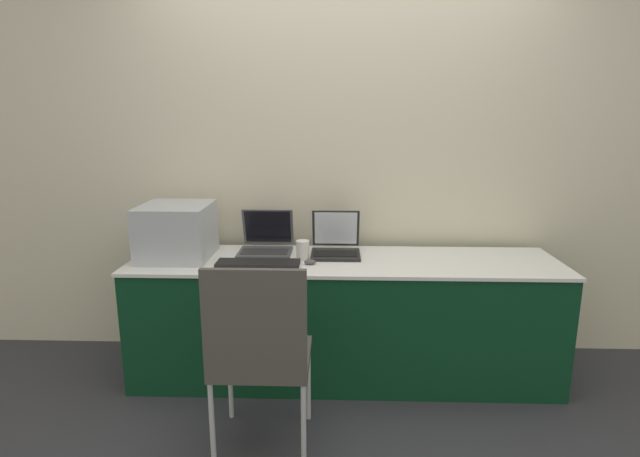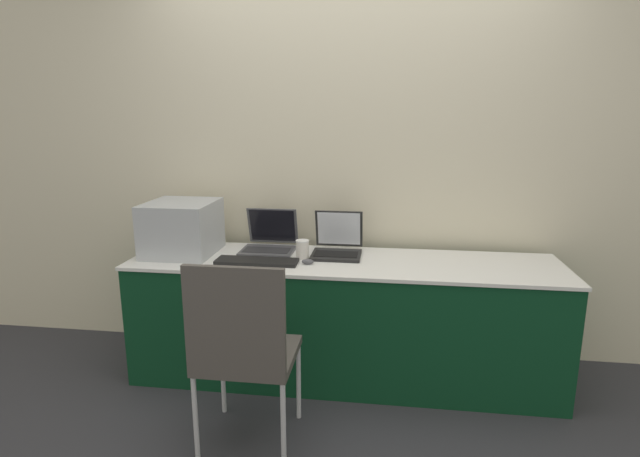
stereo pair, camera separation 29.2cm
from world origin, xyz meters
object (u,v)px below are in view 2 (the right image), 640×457
Objects in this scene: laptop_right at (337,245)px; coffee_cup at (302,249)px; printer at (182,226)px; chair at (243,344)px; external_keyboard at (257,261)px; mouse at (308,262)px; laptop_left at (269,242)px.

laptop_right is 0.23m from coffee_cup.
printer is 0.45× the size of chair.
printer is 0.55m from external_keyboard.
chair reaches higher than mouse.
printer is 0.90× the size of external_keyboard.
printer is 6.16× the size of mouse.
external_keyboard is at bearing -150.28° from laptop_right.
laptop_left is 2.86× the size of coffee_cup.
laptop_left is 0.29m from coffee_cup.
coffee_cup is 0.12m from mouse.
coffee_cup is at bearing -146.33° from laptop_right.
mouse is at bearing 3.51° from external_keyboard.
coffee_cup is at bearing -33.92° from laptop_left.
laptop_left is 0.43m from laptop_right.
printer is at bearing 127.72° from chair.
chair is at bearing -81.22° from external_keyboard.
laptop_right reaches higher than external_keyboard.
laptop_left is 0.68× the size of external_keyboard.
mouse is at bearing -42.59° from laptop_left.
printer is at bearing -164.73° from laptop_left.
laptop_right is at bearing 33.67° from coffee_cup.
laptop_left is at bearing 95.66° from chair.
chair is at bearing -111.05° from laptop_right.
laptop_right is at bearing -4.13° from laptop_left.
laptop_left reaches higher than mouse.
coffee_cup is 0.12× the size of chair.
external_keyboard is 4.19× the size of coffee_cup.
external_keyboard is 0.50× the size of chair.
laptop_right is 0.51m from external_keyboard.
laptop_left is (0.51, 0.14, -0.12)m from printer.
external_keyboard is (-0.44, -0.25, -0.05)m from laptop_right.
coffee_cup is 0.81m from chair.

